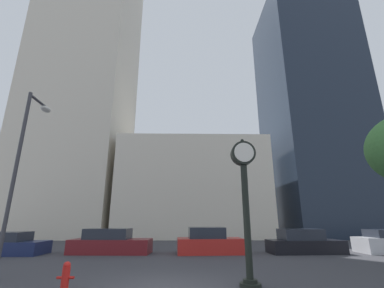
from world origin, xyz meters
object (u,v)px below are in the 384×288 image
(street_lamp_left, at_px, (25,151))
(street_clock, at_px, (245,191))
(car_red, at_px, (209,242))
(car_navy, at_px, (7,245))
(car_black, at_px, (304,243))
(car_maroon, at_px, (110,243))
(fire_hydrant_far, at_px, (66,276))

(street_lamp_left, bearing_deg, street_clock, -9.88)
(street_clock, relative_size, car_red, 1.18)
(car_navy, distance_m, car_black, 17.42)
(street_clock, distance_m, car_maroon, 10.50)
(car_maroon, relative_size, street_lamp_left, 0.69)
(street_clock, bearing_deg, street_lamp_left, 170.12)
(car_black, xyz_separation_m, fire_hydrant_far, (-10.50, -8.18, -0.18))
(car_red, distance_m, car_black, 5.71)
(car_navy, height_order, street_lamp_left, street_lamp_left)
(car_maroon, xyz_separation_m, car_black, (11.61, -0.12, -0.02))
(fire_hydrant_far, relative_size, street_lamp_left, 0.11)
(car_maroon, xyz_separation_m, car_red, (5.90, -0.14, 0.03))
(car_red, bearing_deg, car_maroon, 175.60)
(street_clock, relative_size, street_lamp_left, 0.67)
(street_clock, distance_m, fire_hydrant_far, 5.91)
(car_navy, height_order, car_red, car_red)
(car_black, distance_m, fire_hydrant_far, 13.31)
(car_black, height_order, fire_hydrant_far, car_black)
(fire_hydrant_far, bearing_deg, car_navy, 131.15)
(street_clock, relative_size, car_black, 1.05)
(car_red, height_order, fire_hydrant_far, car_red)
(street_clock, bearing_deg, car_navy, 148.39)
(car_red, distance_m, street_lamp_left, 10.77)
(street_clock, distance_m, car_navy, 14.61)
(car_maroon, height_order, street_lamp_left, street_lamp_left)
(car_maroon, bearing_deg, street_clock, -48.13)
(fire_hydrant_far, bearing_deg, street_lamp_left, 148.75)
(car_black, height_order, street_lamp_left, street_lamp_left)
(car_red, xyz_separation_m, car_black, (5.71, 0.02, -0.05))
(street_lamp_left, bearing_deg, car_red, 39.30)
(street_clock, height_order, street_lamp_left, street_lamp_left)
(street_clock, height_order, car_red, street_clock)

